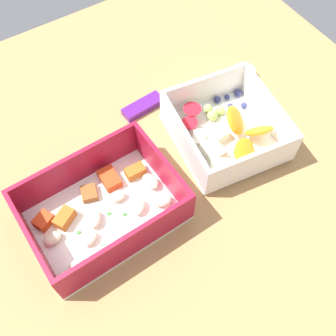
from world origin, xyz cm
name	(u,v)px	position (x,y,z in cm)	size (l,w,h in cm)	color
table_surface	(171,169)	(0.00, 0.00, 1.00)	(80.00, 80.00, 2.00)	#9E7547
pasta_container	(103,209)	(-12.32, -1.92, 4.09)	(20.59, 15.14, 6.69)	white
fruit_bowl	(225,131)	(9.60, -0.33, 4.16)	(17.16, 18.00, 6.37)	white
candy_bar	(143,106)	(2.11, 11.84, 2.60)	(7.00, 2.40, 1.20)	#51197A
paper_cup_liner	(243,74)	(20.28, 8.43, 2.89)	(3.85, 3.85, 1.77)	white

